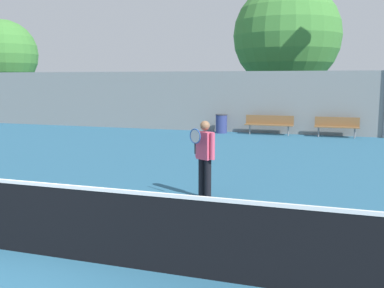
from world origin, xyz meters
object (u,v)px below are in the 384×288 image
object	(u,v)px
tennis_net	(37,218)
bench_courtside_near	(269,123)
tree_dark_dense	(3,55)
bench_courtside_far	(337,125)
tennis_player	(205,155)
tree_green_broad	(287,36)
trash_bin	(221,124)

from	to	relation	value
tennis_net	bench_courtside_near	world-z (taller)	tennis_net
tennis_net	tree_dark_dense	distance (m)	26.56
bench_courtside_far	tree_dark_dense	size ratio (longest dim) A/B	0.29
tennis_net	tree_dark_dense	size ratio (longest dim) A/B	1.91
tennis_player	tree_green_broad	xyz separation A→B (m)	(-0.37, 16.75, 3.89)
trash_bin	tennis_net	bearing A→B (deg)	-85.31
tennis_net	bench_courtside_near	distance (m)	15.05
bench_courtside_near	tree_dark_dense	size ratio (longest dim) A/B	0.34
bench_courtside_far	tree_green_broad	distance (m)	7.48
trash_bin	bench_courtside_far	bearing A→B (deg)	0.99
tennis_net	tennis_player	bearing A→B (deg)	69.74
tennis_player	tree_dark_dense	bearing A→B (deg)	168.32
bench_courtside_near	tree_green_broad	world-z (taller)	tree_green_broad
bench_courtside_near	bench_courtside_far	size ratio (longest dim) A/B	1.16
tennis_net	tennis_player	size ratio (longest dim) A/B	7.46
tennis_player	bench_courtside_near	distance (m)	11.33
tennis_net	tennis_player	xyz separation A→B (m)	(1.37, 3.70, 0.38)
tree_green_broad	tree_dark_dense	bearing A→B (deg)	-177.55
bench_courtside_far	bench_courtside_near	bearing A→B (deg)	179.99
tennis_player	tree_dark_dense	distance (m)	24.92
bench_courtside_far	tree_green_broad	world-z (taller)	tree_green_broad
trash_bin	tree_dark_dense	xyz separation A→B (m)	(-16.29, 4.72, 3.64)
bench_courtside_far	tree_green_broad	xyz separation A→B (m)	(-2.87, 5.43, 4.27)
bench_courtside_far	trash_bin	world-z (taller)	trash_bin
trash_bin	tree_green_broad	xyz separation A→B (m)	(2.22, 5.51, 4.37)
tennis_net	trash_bin	size ratio (longest dim) A/B	14.01
bench_courtside_near	tree_green_broad	size ratio (longest dim) A/B	0.28
tennis_player	bench_courtside_far	bearing A→B (deg)	106.08
tennis_player	bench_courtside_far	distance (m)	11.60
trash_bin	tree_dark_dense	size ratio (longest dim) A/B	0.14
bench_courtside_near	trash_bin	distance (m)	2.20
tennis_player	bench_courtside_far	size ratio (longest dim) A/B	0.89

